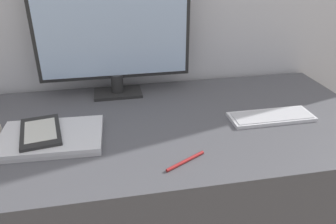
# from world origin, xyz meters

# --- Properties ---
(desk) EXTENTS (1.48, 0.68, 0.71)m
(desk) POSITION_xyz_m (0.00, 0.19, 0.36)
(desk) COLOR #4C4C51
(desk) RESTS_ON ground_plane
(monitor) EXTENTS (0.56, 0.11, 0.47)m
(monitor) POSITION_xyz_m (-0.10, 0.45, 0.97)
(monitor) COLOR #262626
(monitor) RESTS_ON desk
(keyboard) EXTENTS (0.28, 0.10, 0.01)m
(keyboard) POSITION_xyz_m (0.39, 0.14, 0.72)
(keyboard) COLOR silver
(keyboard) RESTS_ON desk
(laptop) EXTENTS (0.30, 0.21, 0.02)m
(laptop) POSITION_xyz_m (-0.31, 0.14, 0.73)
(laptop) COLOR #BCBCC1
(laptop) RESTS_ON desk
(ereader) EXTENTS (0.14, 0.20, 0.01)m
(ereader) POSITION_xyz_m (-0.34, 0.15, 0.74)
(ereader) COLOR black
(ereader) RESTS_ON laptop
(pen) EXTENTS (0.12, 0.07, 0.01)m
(pen) POSITION_xyz_m (0.05, -0.04, 0.72)
(pen) COLOR maroon
(pen) RESTS_ON desk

